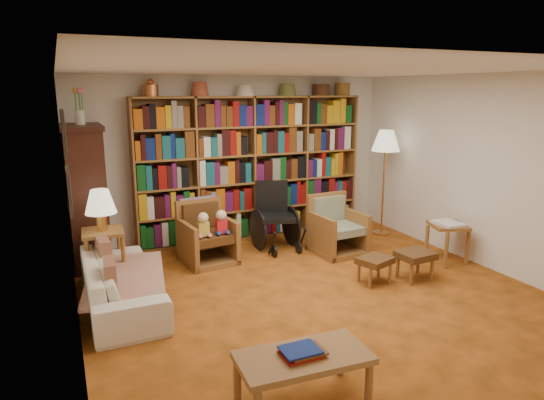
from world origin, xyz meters
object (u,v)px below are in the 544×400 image
armchair_sage (335,230)px  footstool_b (416,257)px  sofa (121,283)px  side_table_papers (448,231)px  floor_lamp (386,145)px  coffee_table (303,361)px  footstool_a (375,262)px  side_table_lamp (104,244)px  armchair_leather (206,236)px  wheelchair (275,218)px

armchair_sage → footstool_b: 1.38m
sofa → side_table_papers: (4.20, -0.36, 0.17)m
sofa → floor_lamp: floor_lamp is taller
footstool_b → coffee_table: coffee_table is taller
sofa → footstool_a: sofa is taller
side_table_lamp → armchair_sage: (3.15, -0.01, -0.20)m
footstool_a → footstool_b: 0.53m
sofa → footstool_a: (2.87, -0.58, 0.00)m
armchair_leather → side_table_papers: (2.95, -1.38, 0.10)m
side_table_papers → footstool_b: side_table_papers is taller
sofa → side_table_papers: bearing=-95.3°
side_table_lamp → coffee_table: size_ratio=0.68×
side_table_lamp → armchair_sage: armchair_sage is taller
wheelchair → side_table_papers: bearing=-39.2°
side_table_lamp → footstool_b: (3.50, -1.34, -0.23)m
footstool_a → footstool_b: size_ratio=1.05×
side_table_lamp → armchair_leather: bearing=15.0°
floor_lamp → wheelchair: bearing=177.9°
armchair_sage → wheelchair: size_ratio=0.84×
floor_lamp → side_table_lamp: bearing=-174.4°
side_table_lamp → sofa: bearing=-81.4°
sofa → footstool_b: sofa is taller
armchair_leather → armchair_sage: (1.80, -0.37, -0.03)m
footstool_b → coffee_table: (-2.37, -1.58, 0.05)m
side_table_lamp → footstool_a: size_ratio=1.46×
footstool_a → footstool_b: bearing=-11.0°
armchair_leather → floor_lamp: floor_lamp is taller
sofa → armchair_leather: size_ratio=2.18×
wheelchair → footstool_a: bearing=-72.9°
sofa → armchair_sage: bearing=-78.3°
armchair_leather → footstool_a: armchair_leather is taller
armchair_leather → floor_lamp: (2.95, 0.06, 1.10)m
side_table_lamp → floor_lamp: bearing=5.6°
sofa → floor_lamp: 4.50m
armchair_leather → floor_lamp: bearing=1.2°
wheelchair → floor_lamp: floor_lamp is taller
side_table_lamp → footstool_a: side_table_lamp is taller
side_table_lamp → coffee_table: bearing=-69.0°
coffee_table → footstool_b: bearing=33.8°
floor_lamp → footstool_a: 2.43m
armchair_leather → coffee_table: bearing=-93.8°
side_table_papers → footstool_b: (-0.80, -0.32, -0.15)m
footstool_a → footstool_b: (0.52, -0.10, 0.02)m
armchair_sage → sofa: bearing=-167.9°
side_table_papers → footstool_a: side_table_papers is taller
armchair_leather → wheelchair: wheelchair is taller
armchair_leather → wheelchair: size_ratio=0.85×
sofa → side_table_papers: 4.22m
side_table_papers → wheelchair: bearing=140.8°
side_table_lamp → armchair_sage: bearing=-0.2°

